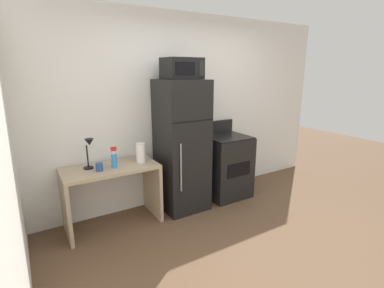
# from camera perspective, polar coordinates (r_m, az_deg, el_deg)

# --- Properties ---
(ground_plane) EXTENTS (12.00, 12.00, 0.00)m
(ground_plane) POSITION_cam_1_polar(r_m,az_deg,el_deg) (3.33, 14.47, -19.79)
(ground_plane) COLOR brown
(wall_back_white) EXTENTS (5.00, 0.10, 2.60)m
(wall_back_white) POSITION_cam_1_polar(r_m,az_deg,el_deg) (4.14, -1.48, 6.93)
(wall_back_white) COLOR white
(wall_back_white) RESTS_ON ground
(desk) EXTENTS (1.09, 0.54, 0.75)m
(desk) POSITION_cam_1_polar(r_m,az_deg,el_deg) (3.57, -15.80, -7.91)
(desk) COLOR tan
(desk) RESTS_ON ground
(desk_lamp) EXTENTS (0.14, 0.12, 0.35)m
(desk_lamp) POSITION_cam_1_polar(r_m,az_deg,el_deg) (3.43, -19.91, -0.85)
(desk_lamp) COLOR black
(desk_lamp) RESTS_ON desk
(spray_bottle) EXTENTS (0.06, 0.06, 0.25)m
(spray_bottle) POSITION_cam_1_polar(r_m,az_deg,el_deg) (3.43, -15.33, -2.98)
(spray_bottle) COLOR #2D8CEA
(spray_bottle) RESTS_ON desk
(coffee_mug) EXTENTS (0.08, 0.08, 0.09)m
(coffee_mug) POSITION_cam_1_polar(r_m,az_deg,el_deg) (3.37, -18.05, -4.38)
(coffee_mug) COLOR #264C99
(coffee_mug) RESTS_ON desk
(paper_towel_roll) EXTENTS (0.11, 0.11, 0.24)m
(paper_towel_roll) POSITION_cam_1_polar(r_m,az_deg,el_deg) (3.54, -10.21, -1.75)
(paper_towel_roll) COLOR white
(paper_towel_roll) RESTS_ON desk
(refrigerator) EXTENTS (0.59, 0.61, 1.74)m
(refrigerator) POSITION_cam_1_polar(r_m,az_deg,el_deg) (3.79, -2.05, -0.46)
(refrigerator) COLOR black
(refrigerator) RESTS_ON ground
(microwave) EXTENTS (0.46, 0.35, 0.26)m
(microwave) POSITION_cam_1_polar(r_m,az_deg,el_deg) (3.64, -2.03, 14.85)
(microwave) COLOR black
(microwave) RESTS_ON refrigerator
(oven_range) EXTENTS (0.63, 0.61, 1.10)m
(oven_range) POSITION_cam_1_polar(r_m,az_deg,el_deg) (4.30, 6.70, -4.30)
(oven_range) COLOR black
(oven_range) RESTS_ON ground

